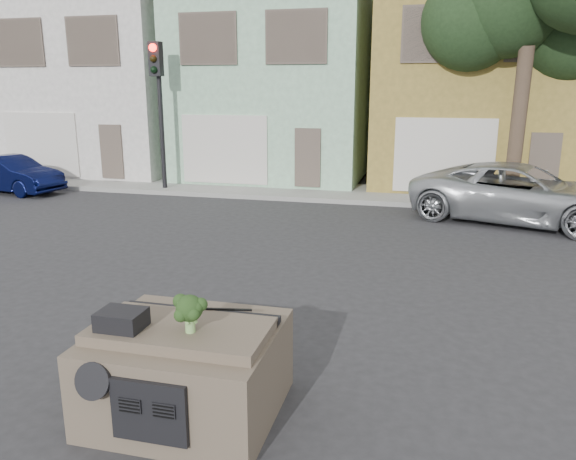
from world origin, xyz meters
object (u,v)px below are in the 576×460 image
at_px(silver_pickup, 518,222).
at_px(traffic_signal, 160,119).
at_px(broccoli, 190,313).
at_px(navy_sedan, 13,192).

height_order(silver_pickup, traffic_signal, traffic_signal).
relative_size(silver_pickup, broccoli, 13.67).
relative_size(navy_sedan, silver_pickup, 0.67).
xyz_separation_m(silver_pickup, traffic_signal, (-11.47, 1.73, 2.55)).
bearing_deg(broccoli, silver_pickup, 66.49).
bearing_deg(navy_sedan, traffic_signal, -65.39).
relative_size(navy_sedan, broccoli, 9.21).
distance_m(navy_sedan, silver_pickup, 16.61).
height_order(navy_sedan, silver_pickup, silver_pickup).
distance_m(silver_pickup, traffic_signal, 11.87).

